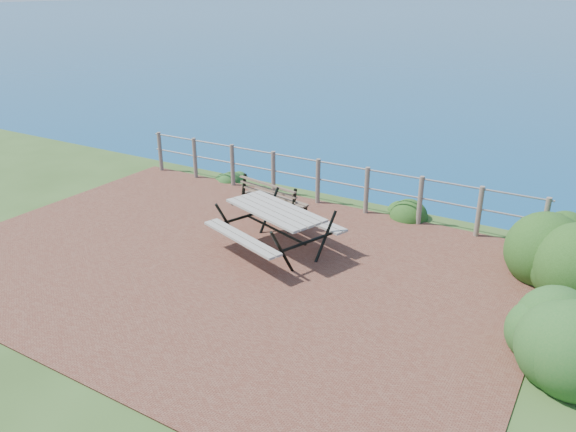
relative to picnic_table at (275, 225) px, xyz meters
name	(u,v)px	position (x,y,z in m)	size (l,w,h in m)	color
ground	(226,263)	(-0.49, -0.82, -0.51)	(10.00, 7.00, 0.12)	brown
safety_railing	(318,179)	(-0.49, 2.53, 0.06)	(9.40, 0.10, 1.00)	#6B5B4C
picnic_table	(275,225)	(0.00, 0.00, 0.00)	(2.06, 1.58, 0.81)	gray
park_bench	(275,193)	(-0.83, 1.32, 0.04)	(1.54, 0.65, 0.85)	brown
shrub_right_front	(558,288)	(4.58, 1.19, -0.51)	(1.50, 1.50, 2.13)	#1E4515
shrub_right_back	(546,360)	(4.69, -0.91, -0.51)	(1.34, 1.34, 1.91)	#205720
shrub_right_edge	(545,254)	(4.21, 2.42, -0.51)	(1.01, 1.01, 1.44)	#1E4515
shrub_lip_west	(229,177)	(-3.28, 3.00, -0.51)	(0.72, 0.72, 0.44)	#205720
shrub_lip_east	(407,214)	(1.43, 2.94, -0.51)	(0.82, 0.82, 0.57)	#1E4515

